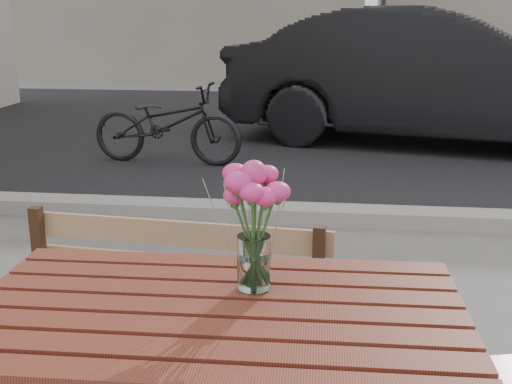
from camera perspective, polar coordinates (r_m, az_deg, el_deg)
street at (r=6.83m, az=3.22°, el=3.09°), size 30.00×8.12×0.12m
main_table at (r=1.74m, az=-3.47°, el=-14.00°), size 1.30×0.78×0.79m
main_bench at (r=2.53m, az=-7.86°, el=-8.86°), size 1.29×0.48×0.78m
main_vase at (r=1.70m, az=-0.20°, el=-1.66°), size 0.20×0.20×0.36m
parked_car at (r=7.88m, az=15.65°, el=9.85°), size 5.06×2.69×1.58m
bicycle at (r=6.68m, az=-7.92°, el=6.05°), size 1.63×0.71×0.83m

